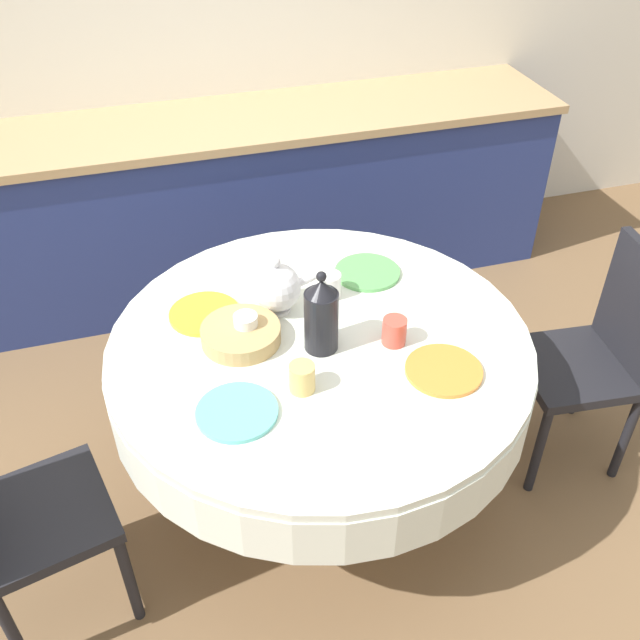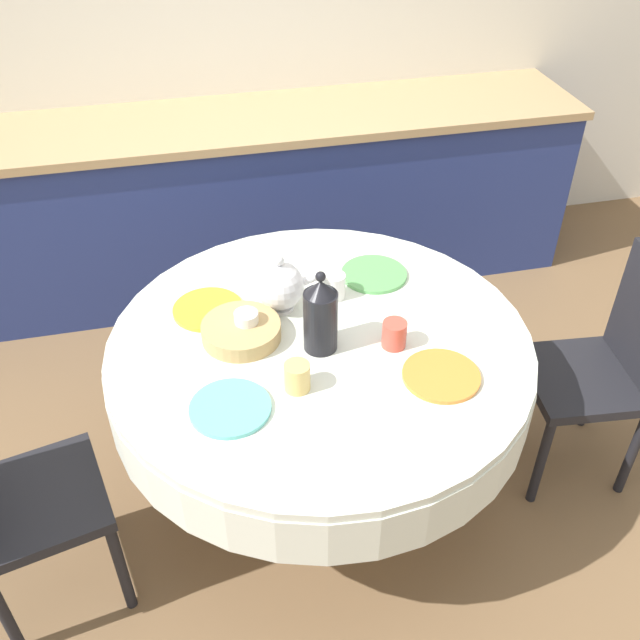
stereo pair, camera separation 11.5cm
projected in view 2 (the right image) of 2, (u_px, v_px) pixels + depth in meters
The scene contains 17 objects.
ground_plane at pixel (320, 483), 2.79m from camera, with size 12.00×12.00×0.00m, color brown.
wall_back at pixel (234, 8), 3.37m from camera, with size 7.00×0.05×2.60m.
kitchen_counter at pixel (255, 201), 3.64m from camera, with size 3.24×0.64×0.90m.
dining_table at pixel (320, 367), 2.41m from camera, with size 1.40×1.40×0.73m.
chair_left at pixel (606, 362), 2.57m from camera, with size 0.44×0.44×0.92m.
chair_right at pixel (4, 496), 2.11m from camera, with size 0.48×0.48×0.92m.
plate_near_left at pixel (230, 408), 2.08m from camera, with size 0.24×0.24×0.01m, color #60BCB7.
cup_near_left at pixel (297, 377), 2.12m from camera, with size 0.08×0.08×0.09m, color #DBB766.
plate_near_right at pixel (441, 376), 2.19m from camera, with size 0.24×0.24×0.01m, color orange.
cup_near_right at pixel (394, 334), 2.28m from camera, with size 0.08×0.08×0.09m, color #CC4C3D.
plate_far_left at pixel (208, 309), 2.45m from camera, with size 0.24×0.24×0.01m, color yellow.
cup_far_left at pixel (247, 324), 2.32m from camera, with size 0.08×0.08×0.09m, color white.
plate_far_right at pixel (374, 274), 2.62m from camera, with size 0.24×0.24×0.01m, color #5BA85B.
cup_far_right at pixel (334, 286), 2.49m from camera, with size 0.08×0.08×0.09m, color white.
coffee_carafe at pixel (321, 316), 2.22m from camera, with size 0.11×0.11×0.29m.
teapot at pixel (280, 286), 2.41m from camera, with size 0.23×0.17×0.22m.
bread_basket at pixel (241, 331), 2.32m from camera, with size 0.26×0.26×0.06m, color tan.
Camera 2 is at (-0.40, -1.75, 2.23)m, focal length 40.00 mm.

